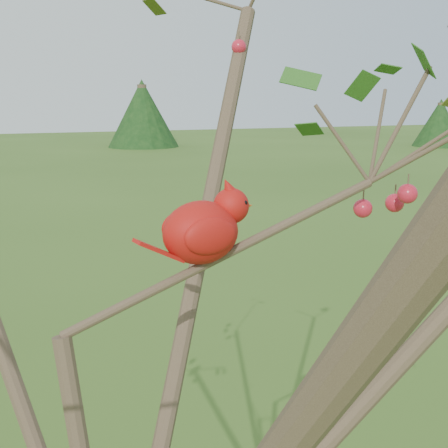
% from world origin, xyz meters
% --- Properties ---
extents(crabapple_tree, '(2.35, 2.05, 2.95)m').
position_xyz_m(crabapple_tree, '(0.03, -0.02, 2.12)').
color(crabapple_tree, '#443324').
rests_on(crabapple_tree, ground).
extents(cardinal, '(0.24, 0.14, 0.17)m').
position_xyz_m(cardinal, '(0.21, 0.08, 2.13)').
color(cardinal, red).
rests_on(cardinal, ground).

